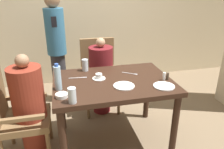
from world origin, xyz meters
name	(u,v)px	position (x,y,z in m)	size (l,w,h in m)	color
ground_plane	(113,140)	(0.00, 0.00, 0.00)	(16.00, 16.00, 0.00)	#7A664C
wall_back	(87,4)	(0.00, 1.88, 1.40)	(8.00, 0.06, 2.80)	beige
dining_table	(113,89)	(0.00, 0.00, 0.67)	(1.24, 0.87, 0.77)	#331E14
chair_left_side	(14,112)	(-1.01, 0.00, 0.54)	(0.49, 0.49, 1.01)	brown
diner_in_left_chair	(30,106)	(-0.86, 0.00, 0.58)	(0.32, 0.32, 1.12)	maroon
chair_far_side	(99,73)	(0.00, 0.83, 0.54)	(0.49, 0.49, 1.01)	brown
diner_in_far_chair	(101,75)	(0.00, 0.68, 0.55)	(0.32, 0.32, 1.08)	maroon
standing_host	(57,46)	(-0.56, 1.16, 0.87)	(0.28, 0.31, 1.62)	#2D2D33
plate_main_left	(124,86)	(0.07, -0.17, 0.78)	(0.21, 0.21, 0.01)	white
plate_main_right	(164,86)	(0.45, -0.26, 0.78)	(0.21, 0.21, 0.01)	white
teacup_with_saucer	(99,77)	(-0.14, 0.08, 0.79)	(0.14, 0.14, 0.06)	white
bowl_small	(62,95)	(-0.53, -0.25, 0.79)	(0.11, 0.11, 0.04)	white
water_bottle	(58,78)	(-0.56, -0.08, 0.89)	(0.07, 0.07, 0.26)	#A3C6DB
glass_tall_near	(72,95)	(-0.45, -0.37, 0.84)	(0.07, 0.07, 0.14)	silver
glass_tall_mid	(85,65)	(-0.25, 0.35, 0.84)	(0.07, 0.07, 0.14)	silver
salt_shaker	(164,76)	(0.52, -0.12, 0.82)	(0.03, 0.03, 0.08)	white
pepper_shaker	(167,76)	(0.56, -0.12, 0.81)	(0.03, 0.03, 0.08)	#4C3D2D
fork_beside_plate	(131,74)	(0.25, 0.13, 0.78)	(0.16, 0.12, 0.00)	silver
knife_beside_plate	(79,78)	(-0.34, 0.15, 0.78)	(0.19, 0.03, 0.00)	silver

